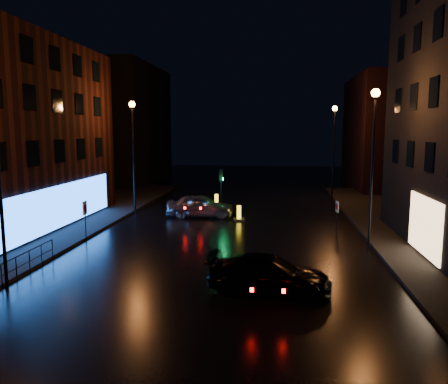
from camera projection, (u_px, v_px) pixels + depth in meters
The scene contains 15 objects.
ground at pixel (208, 279), 18.47m from camera, with size 120.00×120.00×0.00m, color black.
pavement_left at pixel (12, 227), 27.99m from camera, with size 12.00×44.00×0.15m, color black.
building_far_left at pixel (124, 124), 53.80m from camera, with size 8.00×16.00×14.00m, color black.
building_far_right at pixel (390, 133), 47.31m from camera, with size 8.00×14.00×12.00m, color black.
street_lamp_lfar at pixel (133, 140), 32.38m from camera, with size 0.44×0.44×8.37m.
street_lamp_rnear at pixel (373, 144), 22.67m from camera, with size 0.44×0.44×8.37m.
street_lamp_rfar at pixel (334, 138), 38.40m from camera, with size 0.44×0.44×8.37m.
traffic_signal at pixel (221, 209), 32.31m from camera, with size 1.40×2.40×3.45m.
guard_railing at pixel (16, 263), 18.33m from camera, with size 0.05×6.04×1.00m.
silver_hatchback at pixel (200, 206), 31.67m from camera, with size 1.95×4.84×1.65m, color #AAABB2.
dark_sedan at pixel (269, 274), 17.01m from camera, with size 1.97×4.84×1.40m, color black.
bollard_near at pixel (239, 217), 30.61m from camera, with size 0.90×1.26×1.04m.
bollard_far at pixel (216, 204), 36.09m from camera, with size 1.08×1.34×1.03m.
road_sign_left at pixel (85, 211), 24.65m from camera, with size 0.10×0.56×2.29m.
road_sign_right at pixel (337, 210), 26.33m from camera, with size 0.13×0.49×2.02m.
Camera 1 is at (2.82, -17.56, 6.25)m, focal length 35.00 mm.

